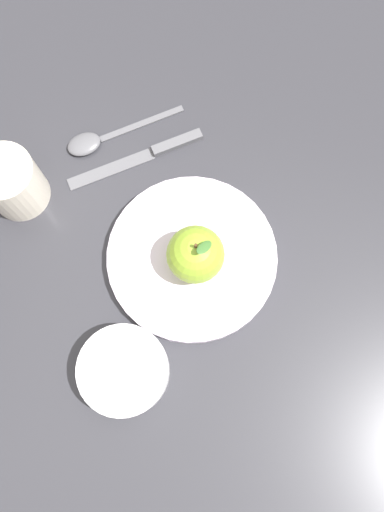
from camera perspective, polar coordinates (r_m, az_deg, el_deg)
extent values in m
plane|color=#2D2D33|center=(0.71, -0.38, 2.15)|extent=(2.40, 2.40, 0.00)
cylinder|color=silver|center=(0.69, 0.00, -0.21)|extent=(0.22, 0.22, 0.02)
torus|color=silver|center=(0.68, 0.00, -0.10)|extent=(0.22, 0.22, 0.01)
sphere|color=#8CB22D|center=(0.64, 0.38, 0.16)|extent=(0.07, 0.07, 0.07)
cylinder|color=#4C3319|center=(0.61, 0.40, 1.09)|extent=(0.00, 0.00, 0.01)
ellipsoid|color=#386628|center=(0.60, 1.33, 0.96)|extent=(0.02, 0.03, 0.01)
cylinder|color=white|center=(0.67, -7.48, -12.34)|extent=(0.11, 0.11, 0.04)
torus|color=white|center=(0.65, -7.65, -12.29)|extent=(0.11, 0.11, 0.01)
cylinder|color=#BBBBBD|center=(0.65, -7.63, -12.30)|extent=(0.09, 0.09, 0.01)
cylinder|color=silver|center=(0.73, -19.19, 7.41)|extent=(0.08, 0.08, 0.08)
torus|color=silver|center=(0.69, -20.22, 8.56)|extent=(0.08, 0.08, 0.01)
cylinder|color=#A0998B|center=(0.69, -20.19, 8.53)|extent=(0.06, 0.06, 0.01)
cube|color=#59595E|center=(0.75, -8.86, 9.42)|extent=(0.11, 0.09, 0.00)
cube|color=#59595E|center=(0.75, -1.65, 12.32)|extent=(0.07, 0.06, 0.01)
ellipsoid|color=#59595E|center=(0.77, -11.75, 11.90)|extent=(0.06, 0.06, 0.01)
cube|color=#59595E|center=(0.77, -5.53, 14.28)|extent=(0.11, 0.09, 0.01)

